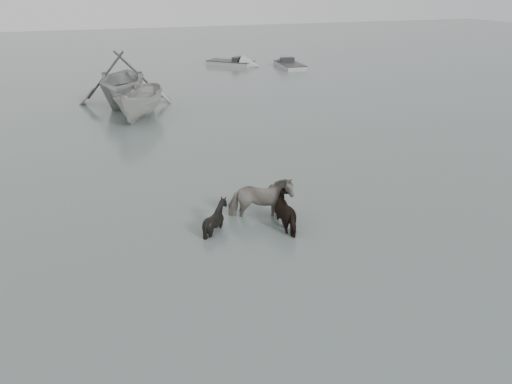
% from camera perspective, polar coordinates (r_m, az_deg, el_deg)
% --- Properties ---
extents(ground, '(140.00, 140.00, 0.00)m').
position_cam_1_polar(ground, '(14.12, -1.27, -4.79)').
color(ground, '#4C5A57').
rests_on(ground, ground).
extents(pony_pinto, '(2.08, 1.35, 1.62)m').
position_cam_1_polar(pony_pinto, '(14.76, 0.49, -0.03)').
color(pony_pinto, black).
rests_on(pony_pinto, ground).
extents(pony_dark, '(1.61, 1.73, 1.40)m').
position_cam_1_polar(pony_dark, '(14.40, 4.11, -1.18)').
color(pony_dark, black).
rests_on(pony_dark, ground).
extents(pony_black, '(1.18, 1.07, 1.21)m').
position_cam_1_polar(pony_black, '(14.15, -4.69, -2.07)').
color(pony_black, black).
rests_on(pony_black, ground).
extents(rowboat_trail, '(6.49, 7.14, 3.25)m').
position_cam_1_polar(rowboat_trail, '(29.87, -15.01, 12.63)').
color(rowboat_trail, '#959795').
rests_on(rowboat_trail, ground).
extents(boat_small, '(3.67, 4.83, 1.76)m').
position_cam_1_polar(boat_small, '(26.65, -13.09, 10.01)').
color(boat_small, '#A4A4A0').
rests_on(boat_small, ground).
extents(skiff_port, '(2.14, 5.87, 0.75)m').
position_cam_1_polar(skiff_port, '(42.56, 3.89, 14.49)').
color(skiff_port, '#A1A3A1').
rests_on(skiff_port, ground).
extents(skiff_mid, '(4.97, 5.01, 0.75)m').
position_cam_1_polar(skiff_mid, '(43.83, -2.93, 14.75)').
color(skiff_mid, '#999B99').
rests_on(skiff_mid, ground).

